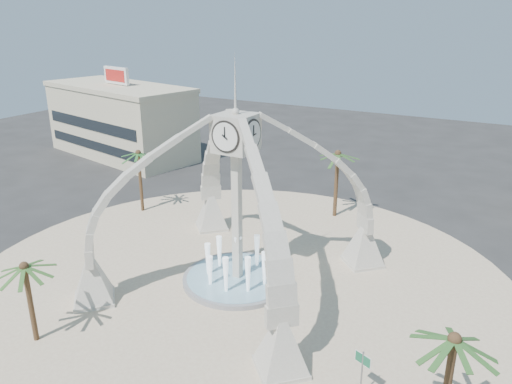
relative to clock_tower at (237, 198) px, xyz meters
The scene contains 10 objects.
ground 6.49m from the clock_tower, 90.00° to the left, with size 140.00×140.00×0.00m, color #282828.
plaza 6.46m from the clock_tower, 90.00° to the left, with size 40.00×40.00×0.06m, color beige.
clock_tower is the anchor object (origin of this frame).
fountain 6.20m from the clock_tower, 90.00° to the left, with size 8.00×8.00×3.62m.
building_nw 38.87m from the clock_tower, 145.49° to the left, with size 23.75×13.73×11.90m.
palm_east 17.33m from the clock_tower, 26.24° to the right, with size 4.82×4.82×6.10m.
palm_west 17.06m from the clock_tower, 154.94° to the left, with size 4.21×4.21×6.61m.
palm_north 15.37m from the clock_tower, 83.95° to the left, with size 5.11×5.11×6.99m.
palm_south 13.80m from the clock_tower, 120.04° to the right, with size 3.86×3.86×5.58m.
street_sign 14.15m from the clock_tower, 30.99° to the right, with size 0.94×0.40×2.72m.
Camera 1 is at (16.90, -27.30, 18.38)m, focal length 35.00 mm.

